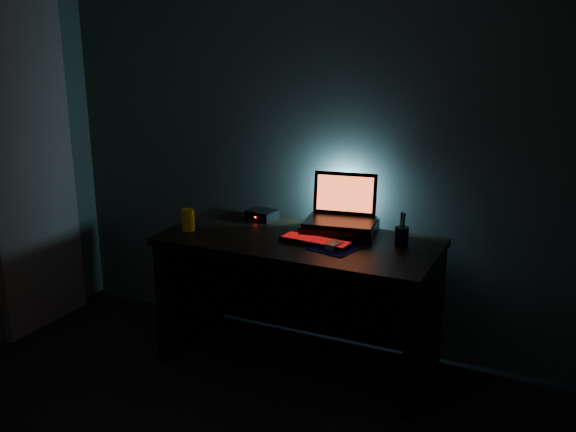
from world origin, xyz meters
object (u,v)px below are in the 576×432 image
(juice_glass, at_px, (188,220))
(router, at_px, (262,215))
(mouse, at_px, (334,245))
(pen_cup, at_px, (402,236))
(laptop, at_px, (342,210))
(keyboard, at_px, (316,241))

(juice_glass, height_order, router, juice_glass)
(mouse, height_order, juice_glass, juice_glass)
(pen_cup, bearing_deg, juice_glass, -168.32)
(laptop, xyz_separation_m, juice_glass, (-0.79, -0.35, -0.06))
(keyboard, height_order, mouse, mouse)
(keyboard, distance_m, mouse, 0.13)
(pen_cup, height_order, router, pen_cup)
(pen_cup, xyz_separation_m, juice_glass, (-1.16, -0.24, 0.01))
(router, bearing_deg, juice_glass, -115.92)
(laptop, relative_size, pen_cup, 4.09)
(keyboard, xyz_separation_m, pen_cup, (0.42, 0.15, 0.04))
(router, bearing_deg, mouse, -18.35)
(keyboard, bearing_deg, laptop, 86.22)
(mouse, bearing_deg, pen_cup, 45.39)
(router, bearing_deg, pen_cup, 2.52)
(laptop, relative_size, router, 2.22)
(mouse, relative_size, pen_cup, 0.94)
(laptop, relative_size, mouse, 4.37)
(laptop, xyz_separation_m, keyboard, (-0.05, -0.27, -0.11))
(juice_glass, bearing_deg, keyboard, 6.65)
(keyboard, bearing_deg, router, 154.71)
(mouse, relative_size, router, 0.51)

